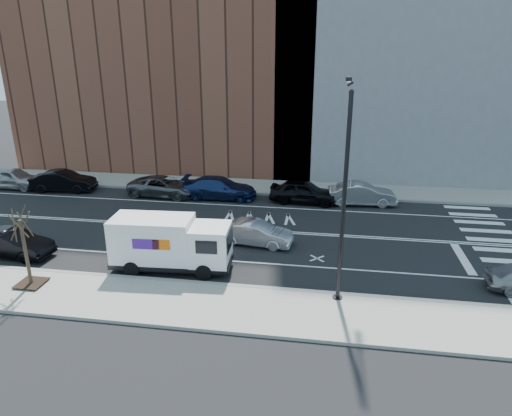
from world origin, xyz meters
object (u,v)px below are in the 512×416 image
(fedex_van, at_px, (170,243))
(far_parked_b, at_px, (63,181))
(driving_sedan, at_px, (255,233))
(far_parked_a, at_px, (13,178))

(fedex_van, distance_m, far_parked_b, 16.73)
(fedex_van, distance_m, driving_sedan, 5.22)
(fedex_van, relative_size, far_parked_a, 1.26)
(far_parked_a, bearing_deg, driving_sedan, -108.13)
(fedex_van, distance_m, far_parked_a, 20.21)
(far_parked_a, distance_m, far_parked_b, 4.34)
(fedex_van, height_order, driving_sedan, fedex_van)
(driving_sedan, bearing_deg, fedex_van, 141.37)
(far_parked_b, bearing_deg, fedex_van, -137.77)
(far_parked_b, relative_size, driving_sedan, 1.16)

